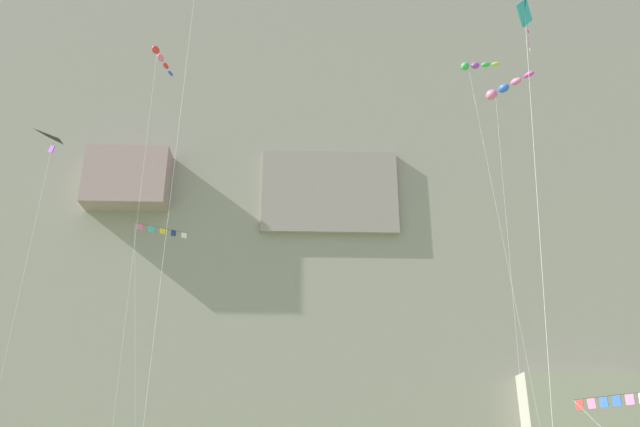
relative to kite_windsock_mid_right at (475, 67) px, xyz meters
name	(u,v)px	position (x,y,z in m)	size (l,w,h in m)	color
cliff_face	(324,219)	(-9.73, 39.00, 3.52)	(180.00, 31.70, 70.34)	gray
kite_windsock_mid_right	(475,67)	(0.00, 0.00, 0.00)	(2.96, 2.00, 32.10)	green
kite_delta_high_left	(56,151)	(-29.03, -2.43, -9.08)	(1.94, 2.92, 23.15)	black
kite_windsock_low_left	(160,59)	(-24.60, 3.56, 2.76)	(1.54, 6.75, 34.93)	red
kite_diamond_mid_center	(526,38)	(-4.59, -20.17, -13.28)	(2.52, 2.06, 20.35)	teal
kite_banner_upper_left	(160,247)	(-23.95, 7.46, -12.09)	(3.91, 4.94, 21.28)	black
kite_windsock_far_right	(503,89)	(3.45, 4.04, 0.83)	(4.41, 3.98, 32.92)	pink
kite_banner_low_right	(613,405)	(2.24, -8.01, -25.47)	(2.29, 7.10, 6.62)	black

